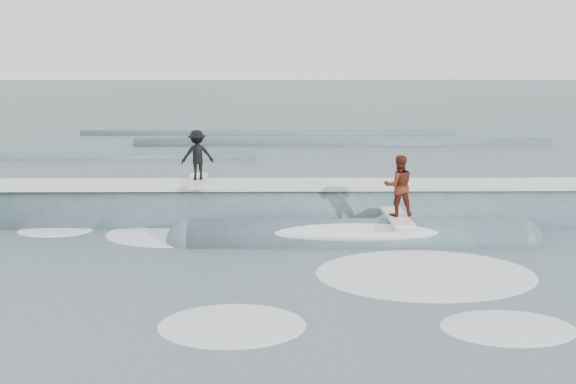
{
  "coord_description": "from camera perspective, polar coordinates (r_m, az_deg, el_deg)",
  "views": [
    {
      "loc": [
        -0.15,
        -15.57,
        5.26
      ],
      "look_at": [
        0.0,
        2.32,
        1.1
      ],
      "focal_mm": 40.0,
      "sensor_mm": 36.0,
      "label": 1
    }
  ],
  "objects": [
    {
      "name": "breaking_wave",
      "position": [
        19.23,
        0.93,
        -2.66
      ],
      "size": [
        23.73,
        3.88,
        2.2
      ],
      "color": "#36505B",
      "rests_on": "ground"
    },
    {
      "name": "surfer_black",
      "position": [
        19.36,
        -8.06,
        3.0
      ],
      "size": [
        1.06,
        2.05,
        1.59
      ],
      "color": "silver",
      "rests_on": "ground"
    },
    {
      "name": "surfer_red",
      "position": [
        17.4,
        9.79,
        0.24
      ],
      "size": [
        0.85,
        2.02,
        1.75
      ],
      "color": "silver",
      "rests_on": "ground"
    },
    {
      "name": "ground",
      "position": [
        16.44,
        0.07,
        -5.58
      ],
      "size": [
        160.0,
        160.0,
        0.0
      ],
      "primitive_type": "plane",
      "color": "#384E52",
      "rests_on": "ground"
    },
    {
      "name": "whitewater",
      "position": [
        15.28,
        1.5,
        -7.06
      ],
      "size": [
        12.97,
        8.29,
        0.1
      ],
      "color": "white",
      "rests_on": "ground"
    },
    {
      "name": "far_swells",
      "position": [
        33.76,
        -5.36,
        4.07
      ],
      "size": [
        37.43,
        8.65,
        0.8
      ],
      "color": "#36505B",
      "rests_on": "ground"
    }
  ]
}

